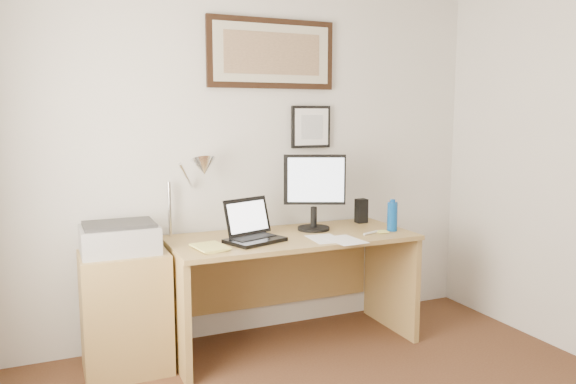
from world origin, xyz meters
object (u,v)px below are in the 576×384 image
water_bottle (392,217)px  desk (287,267)px  side_cabinet (126,312)px  book (197,249)px  laptop (252,231)px  printer (119,238)px  lcd_monitor (314,188)px

water_bottle → desk: water_bottle is taller
side_cabinet → book: (0.39, -0.20, 0.39)m
desk → laptop: size_ratio=3.99×
desk → side_cabinet: bearing=-178.1°
water_bottle → printer: water_bottle is taller
printer → book: bearing=-28.3°
side_cabinet → book: bearing=-27.4°
book → printer: (-0.41, 0.22, 0.06)m
desk → printer: bearing=-179.0°
desk → lcd_monitor: size_ratio=3.08×
lcd_monitor → side_cabinet: bearing=-177.9°
lcd_monitor → water_bottle: bearing=-26.0°
side_cabinet → laptop: (0.78, -0.08, 0.44)m
lcd_monitor → printer: size_ratio=1.18×
book → laptop: laptop is taller
side_cabinet → desk: 1.08m
laptop → water_bottle: bearing=-6.1°
desk → printer: (-1.09, -0.02, 0.30)m
desk → lcd_monitor: lcd_monitor is taller
water_bottle → printer: 1.79m
book → desk: 0.76m
side_cabinet → lcd_monitor: 1.45m
lcd_monitor → printer: bearing=-178.6°
side_cabinet → water_bottle: water_bottle is taller
water_bottle → book: water_bottle is taller
side_cabinet → lcd_monitor: bearing=2.1°
water_bottle → desk: size_ratio=0.12×
side_cabinet → desk: size_ratio=0.46×
side_cabinet → laptop: bearing=-5.9°
water_bottle → book: 1.37m
book → printer: 0.47m
laptop → side_cabinet: bearing=174.1°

